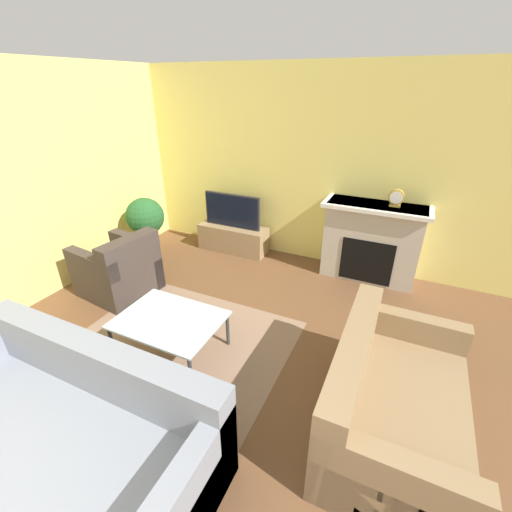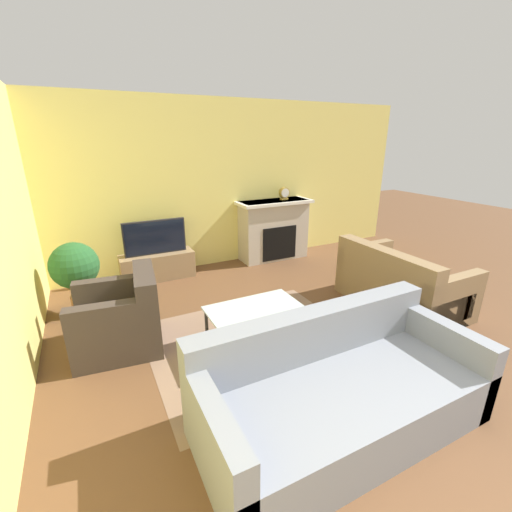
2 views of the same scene
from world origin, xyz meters
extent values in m
cube|color=#EADB72|center=(0.00, 5.02, 1.35)|extent=(7.86, 0.06, 2.70)
cube|color=#EADB72|center=(-2.46, 2.50, 1.35)|extent=(0.06, 7.99, 2.70)
cube|color=#896B56|center=(-0.36, 2.44, 0.00)|extent=(2.19, 1.94, 0.00)
cube|color=#BCB2A3|center=(1.17, 4.77, 0.53)|extent=(1.21, 0.44, 1.06)
cube|color=black|center=(1.17, 4.55, 0.34)|extent=(0.66, 0.01, 0.59)
cube|color=white|center=(1.17, 4.74, 1.03)|extent=(1.33, 0.50, 0.05)
cube|color=#997A56|center=(-0.92, 4.73, 0.21)|extent=(1.10, 0.37, 0.41)
cube|color=#232328|center=(-0.92, 4.73, 0.67)|extent=(0.92, 0.05, 0.52)
cube|color=black|center=(-0.92, 4.70, 0.67)|extent=(0.88, 0.01, 0.48)
cube|color=gray|center=(-0.30, 1.14, 0.21)|extent=(2.18, 0.97, 0.42)
cube|color=gray|center=(-0.30, 1.53, 0.62)|extent=(2.18, 0.20, 0.40)
cube|color=gray|center=(0.72, 1.14, 0.33)|extent=(0.14, 0.97, 0.66)
cube|color=#8C704C|center=(1.74, 2.38, 0.21)|extent=(0.93, 1.52, 0.42)
cube|color=#8C704C|center=(1.37, 2.38, 0.62)|extent=(0.20, 1.52, 0.40)
cube|color=#8C704C|center=(1.74, 1.69, 0.33)|extent=(0.93, 0.14, 0.66)
cube|color=#8C704C|center=(1.74, 3.07, 0.33)|extent=(0.93, 0.14, 0.66)
cube|color=#3D332D|center=(-1.68, 3.03, 0.21)|extent=(0.92, 0.87, 0.42)
cube|color=#3D332D|center=(-1.37, 2.99, 0.62)|extent=(0.29, 0.80, 0.40)
cube|color=#3D332D|center=(-1.64, 3.35, 0.33)|extent=(0.84, 0.24, 0.66)
cube|color=#3D332D|center=(-1.72, 2.71, 0.33)|extent=(0.84, 0.24, 0.66)
cylinder|color=#333338|center=(-0.82, 2.07, 0.19)|extent=(0.04, 0.04, 0.38)
cylinder|color=#333338|center=(0.10, 2.07, 0.19)|extent=(0.04, 0.04, 0.38)
cylinder|color=#333338|center=(-0.82, 2.73, 0.19)|extent=(0.04, 0.04, 0.38)
cylinder|color=#333338|center=(0.10, 2.73, 0.19)|extent=(0.04, 0.04, 0.38)
cube|color=silver|center=(-0.36, 2.40, 0.39)|extent=(0.99, 0.74, 0.02)
cylinder|color=#AD704C|center=(-2.02, 4.01, 0.13)|extent=(0.22, 0.22, 0.26)
cylinder|color=#4C3823|center=(-2.02, 4.01, 0.34)|extent=(0.03, 0.03, 0.17)
sphere|color=#235628|center=(-2.02, 4.01, 0.65)|extent=(0.56, 0.56, 0.56)
cube|color=#B79338|center=(1.37, 4.77, 1.07)|extent=(0.13, 0.07, 0.03)
cylinder|color=#B79338|center=(1.37, 4.77, 1.18)|extent=(0.19, 0.07, 0.19)
cylinder|color=white|center=(1.37, 4.74, 1.18)|extent=(0.15, 0.00, 0.15)
camera|label=1|loc=(1.53, 0.34, 2.45)|focal=24.00mm
camera|label=2|loc=(-1.80, -0.40, 2.10)|focal=24.00mm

